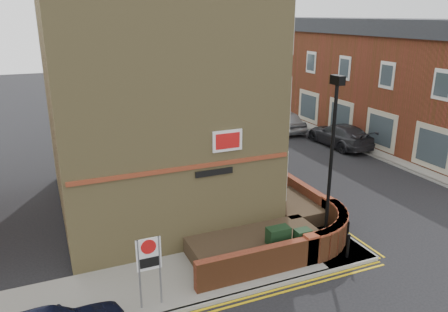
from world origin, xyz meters
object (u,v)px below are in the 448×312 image
(lamppost, at_px, (331,166))
(utility_cabinet_large, at_px, (278,243))
(silver_car_near, at_px, (245,135))
(zone_sign, at_px, (149,260))

(lamppost, relative_size, utility_cabinet_large, 5.25)
(utility_cabinet_large, bearing_deg, lamppost, -3.01)
(lamppost, bearing_deg, silver_car_near, 76.26)
(utility_cabinet_large, height_order, zone_sign, zone_sign)
(utility_cabinet_large, bearing_deg, zone_sign, -170.31)
(lamppost, height_order, utility_cabinet_large, lamppost)
(utility_cabinet_large, relative_size, zone_sign, 0.55)
(lamppost, height_order, zone_sign, lamppost)
(silver_car_near, bearing_deg, utility_cabinet_large, -99.38)
(utility_cabinet_large, xyz_separation_m, silver_car_near, (5.24, 13.57, -0.10))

